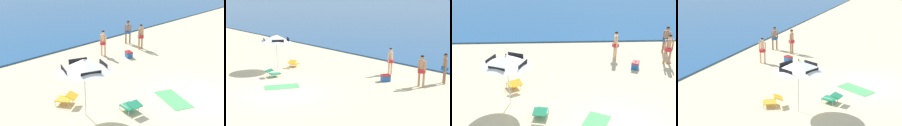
% 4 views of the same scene
% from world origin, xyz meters
% --- Properties ---
extents(ground_plane, '(800.00, 800.00, 0.00)m').
position_xyz_m(ground_plane, '(0.00, 0.00, 0.00)').
color(ground_plane, beige).
extents(beach_umbrella_striped_main, '(2.78, 2.79, 2.36)m').
position_xyz_m(beach_umbrella_striped_main, '(-4.33, 2.26, 2.05)').
color(beach_umbrella_striped_main, silver).
rests_on(beach_umbrella_striped_main, ground).
extents(lounge_chair_under_umbrella, '(0.89, 1.01, 0.51)m').
position_xyz_m(lounge_chair_under_umbrella, '(-4.28, 3.50, 0.28)').
color(lounge_chair_under_umbrella, gold).
rests_on(lounge_chair_under_umbrella, ground).
extents(lounge_chair_beside_umbrella, '(0.68, 0.94, 0.49)m').
position_xyz_m(lounge_chair_beside_umbrella, '(-2.96, 1.16, 0.28)').
color(lounge_chair_beside_umbrella, '#1E7F56').
rests_on(lounge_chair_beside_umbrella, ground).
extents(person_standing_near_shore, '(0.51, 0.42, 1.72)m').
position_xyz_m(person_standing_near_shore, '(3.95, 6.03, 0.99)').
color(person_standing_near_shore, tan).
rests_on(person_standing_near_shore, ground).
extents(person_standing_beside, '(0.40, 0.49, 1.64)m').
position_xyz_m(person_standing_beside, '(1.17, 6.85, 0.95)').
color(person_standing_beside, '#D8A87F').
rests_on(person_standing_beside, ground).
extents(person_wading_in, '(0.41, 0.41, 1.68)m').
position_xyz_m(person_wading_in, '(4.39, 7.54, 0.97)').
color(person_wading_in, '#8C6042').
rests_on(person_wading_in, ground).
extents(cooler_box, '(0.54, 0.60, 0.43)m').
position_xyz_m(cooler_box, '(2.01, 5.45, 0.20)').
color(cooler_box, '#1E56A8').
rests_on(cooler_box, ground).
extents(beach_towel, '(1.61, 2.01, 0.01)m').
position_xyz_m(beach_towel, '(-0.92, 0.50, 0.01)').
color(beach_towel, '#4C9E5B').
rests_on(beach_towel, ground).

